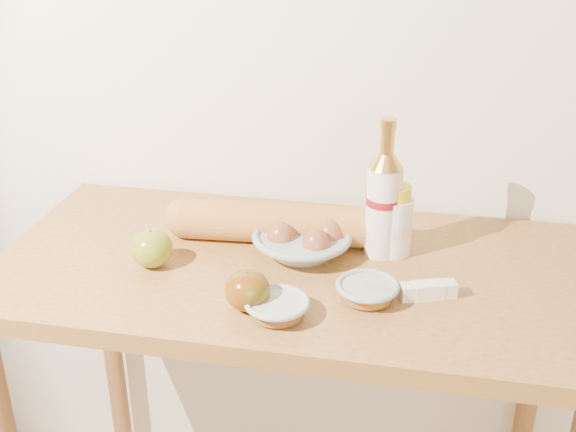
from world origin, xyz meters
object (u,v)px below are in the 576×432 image
(egg_bowl, at_px, (303,240))
(bourbon_bottle, at_px, (384,201))
(baguette, at_px, (286,223))
(table, at_px, (291,314))
(cream_bottle, at_px, (394,222))

(egg_bowl, bearing_deg, bourbon_bottle, 11.16)
(egg_bowl, relative_size, baguette, 0.46)
(egg_bowl, distance_m, baguette, 0.06)
(bourbon_bottle, relative_size, baguette, 0.55)
(bourbon_bottle, distance_m, egg_bowl, 0.18)
(table, height_order, egg_bowl, egg_bowl)
(table, bearing_deg, bourbon_bottle, 24.35)
(table, height_order, bourbon_bottle, bourbon_bottle)
(bourbon_bottle, height_order, egg_bowl, bourbon_bottle)
(table, xyz_separation_m, cream_bottle, (0.20, 0.09, 0.19))
(egg_bowl, height_order, baguette, baguette)
(table, distance_m, egg_bowl, 0.16)
(bourbon_bottle, relative_size, egg_bowl, 1.19)
(egg_bowl, xyz_separation_m, baguette, (-0.04, 0.04, 0.01))
(bourbon_bottle, bearing_deg, cream_bottle, 20.39)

